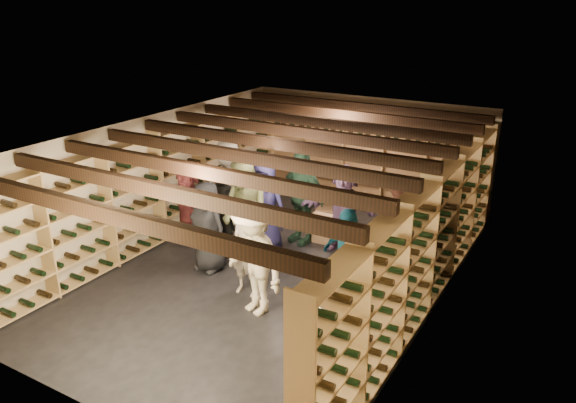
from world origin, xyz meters
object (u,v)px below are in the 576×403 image
at_px(person_4, 346,260).
at_px(person_6, 264,208).
at_px(person_3, 255,259).
at_px(crate_stack_left, 322,228).
at_px(person_7, 247,250).
at_px(person_12, 422,227).
at_px(person_8, 403,244).
at_px(crate_stack_right, 328,205).
at_px(person_5, 188,203).
at_px(person_9, 228,184).
at_px(person_2, 245,213).
at_px(person_1, 223,212).
at_px(person_10, 301,196).
at_px(person_0, 207,227).
at_px(crate_loose, 325,233).
at_px(person_11, 344,209).

height_order(person_4, person_6, person_6).
bearing_deg(person_3, crate_stack_left, 114.77).
height_order(crate_stack_left, person_7, person_7).
distance_m(person_6, person_12, 2.78).
distance_m(person_3, person_4, 1.35).
height_order(person_3, person_4, person_3).
relative_size(person_7, person_8, 0.79).
xyz_separation_m(crate_stack_left, crate_stack_right, (-0.45, 1.17, 0.00)).
bearing_deg(crate_stack_right, person_5, -124.08).
bearing_deg(person_9, crate_stack_right, 35.88).
bearing_deg(person_2, person_1, -175.85).
bearing_deg(person_2, person_12, 35.92).
bearing_deg(person_12, person_6, -145.59).
bearing_deg(person_4, person_10, 155.27).
relative_size(person_0, person_6, 0.91).
relative_size(crate_loose, person_11, 0.30).
xyz_separation_m(person_6, person_7, (0.58, -1.42, -0.12)).
height_order(crate_stack_right, person_4, person_4).
distance_m(crate_stack_right, person_0, 3.34).
bearing_deg(crate_stack_left, person_1, -131.40).
relative_size(crate_stack_left, person_10, 0.28).
height_order(crate_stack_right, crate_loose, crate_stack_right).
bearing_deg(person_11, person_8, -46.12).
height_order(person_0, person_3, person_3).
height_order(person_1, person_11, same).
distance_m(person_3, person_8, 2.25).
relative_size(person_3, person_6, 1.01).
distance_m(crate_loose, person_9, 2.22).
height_order(person_2, person_6, person_2).
bearing_deg(person_2, crate_stack_right, 97.93).
relative_size(person_5, person_12, 0.91).
relative_size(crate_stack_left, person_12, 0.29).
bearing_deg(person_1, crate_stack_right, 84.04).
distance_m(crate_stack_right, person_10, 1.55).
bearing_deg(person_2, person_11, 59.68).
bearing_deg(person_2, crate_loose, 80.66).
bearing_deg(person_10, person_3, -60.28).
bearing_deg(person_11, person_9, 171.21).
distance_m(person_6, person_10, 0.84).
bearing_deg(crate_stack_left, person_6, -124.48).
height_order(person_6, person_10, person_10).
relative_size(person_3, person_11, 1.06).
distance_m(person_2, person_9, 1.85).
height_order(crate_stack_left, person_3, person_3).
distance_m(person_3, person_10, 2.66).
bearing_deg(person_6, person_5, -173.77).
bearing_deg(person_1, person_0, -66.40).
relative_size(crate_stack_left, person_11, 0.31).
xyz_separation_m(person_0, person_11, (1.68, 1.83, 0.04)).
height_order(person_1, person_4, person_1).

